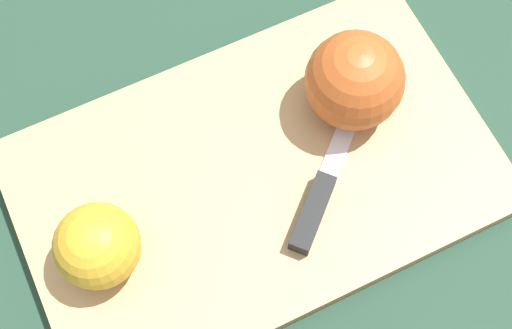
# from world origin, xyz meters

# --- Properties ---
(ground_plane) EXTENTS (4.00, 4.00, 0.00)m
(ground_plane) POSITION_xyz_m (0.00, 0.00, 0.00)
(ground_plane) COLOR #1E3828
(cutting_board) EXTENTS (0.43, 0.28, 0.02)m
(cutting_board) POSITION_xyz_m (0.00, 0.00, 0.01)
(cutting_board) COLOR tan
(cutting_board) RESTS_ON ground_plane
(apple_half_left) EXTENTS (0.07, 0.07, 0.07)m
(apple_half_left) POSITION_xyz_m (-0.15, -0.01, 0.06)
(apple_half_left) COLOR gold
(apple_half_left) RESTS_ON cutting_board
(apple_half_right) EXTENTS (0.09, 0.09, 0.09)m
(apple_half_right) POSITION_xyz_m (0.11, 0.02, 0.06)
(apple_half_right) COLOR #AD4C1E
(apple_half_right) RESTS_ON cutting_board
(knife) EXTENTS (0.13, 0.11, 0.02)m
(knife) POSITION_xyz_m (0.03, -0.05, 0.03)
(knife) COLOR silver
(knife) RESTS_ON cutting_board
(apple_slice) EXTENTS (0.05, 0.05, 0.01)m
(apple_slice) POSITION_xyz_m (0.13, 0.06, 0.02)
(apple_slice) COLOR beige
(apple_slice) RESTS_ON cutting_board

